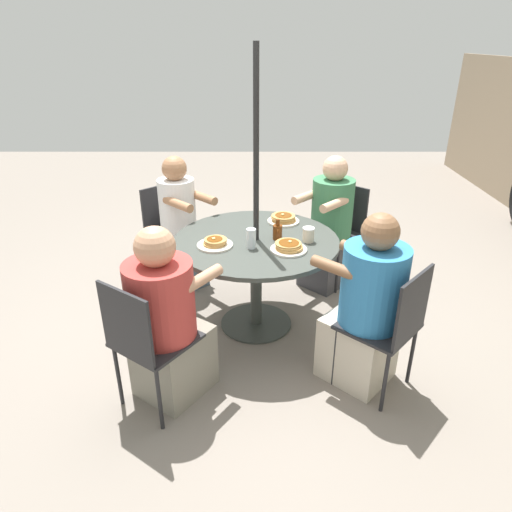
{
  "coord_description": "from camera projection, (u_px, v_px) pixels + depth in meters",
  "views": [
    {
      "loc": [
        3.01,
        0.0,
        2.03
      ],
      "look_at": [
        0.0,
        0.0,
        0.59
      ],
      "focal_mm": 32.0,
      "sensor_mm": 36.0,
      "label": 1
    }
  ],
  "objects": [
    {
      "name": "patio_table",
      "position": [
        256.0,
        253.0,
        3.32
      ],
      "size": [
        1.2,
        1.2,
        0.72
      ],
      "color": "#383D38",
      "rests_on": "ground"
    },
    {
      "name": "pancake_plate_c",
      "position": [
        215.0,
        243.0,
        3.15
      ],
      "size": [
        0.25,
        0.25,
        0.07
      ],
      "color": "silver",
      "rests_on": "patio_table"
    },
    {
      "name": "patio_chair_east",
      "position": [
        391.0,
        323.0,
        2.71
      ],
      "size": [
        0.58,
        0.58,
        0.86
      ],
      "rotation": [
        0.0,
        0.0,
        -3.89
      ],
      "color": "#232326",
      "rests_on": "ground"
    },
    {
      "name": "ground_plane",
      "position": [
        256.0,
        323.0,
        3.59
      ],
      "size": [
        12.0,
        12.0,
        0.0
      ],
      "primitive_type": "plane",
      "color": "gray"
    },
    {
      "name": "diner_west",
      "position": [
        180.0,
        228.0,
        3.94
      ],
      "size": [
        0.55,
        0.55,
        1.17
      ],
      "rotation": [
        0.0,
        0.0,
        -0.78
      ],
      "color": "slate",
      "rests_on": "ground"
    },
    {
      "name": "patio_chair_south",
      "position": [
        340.0,
        227.0,
        4.09
      ],
      "size": [
        0.58,
        0.58,
        0.86
      ],
      "rotation": [
        0.0,
        0.0,
        -2.33
      ],
      "color": "#232326",
      "rests_on": "ground"
    },
    {
      "name": "umbrella_pole",
      "position": [
        256.0,
        202.0,
        3.15
      ],
      "size": [
        0.04,
        0.04,
        2.02
      ],
      "primitive_type": "cylinder",
      "color": "black",
      "rests_on": "ground"
    },
    {
      "name": "diner_east",
      "position": [
        366.0,
        310.0,
        2.8
      ],
      "size": [
        0.6,
        0.61,
        1.16
      ],
      "rotation": [
        0.0,
        0.0,
        -3.89
      ],
      "color": "beige",
      "rests_on": "ground"
    },
    {
      "name": "coffee_cup",
      "position": [
        308.0,
        235.0,
        3.22
      ],
      "size": [
        0.08,
        0.08,
        0.1
      ],
      "color": "beige",
      "rests_on": "patio_table"
    },
    {
      "name": "syrup_bottle",
      "position": [
        277.0,
        231.0,
        3.25
      ],
      "size": [
        0.09,
        0.07,
        0.15
      ],
      "color": "#602D0F",
      "rests_on": "patio_table"
    },
    {
      "name": "diner_north",
      "position": [
        166.0,
        324.0,
        2.69
      ],
      "size": [
        0.61,
        0.59,
        1.13
      ],
      "rotation": [
        0.0,
        0.0,
        0.96
      ],
      "color": "gray",
      "rests_on": "ground"
    },
    {
      "name": "diner_south",
      "position": [
        329.0,
        229.0,
        3.96
      ],
      "size": [
        0.59,
        0.58,
        1.17
      ],
      "rotation": [
        0.0,
        0.0,
        -2.33
      ],
      "color": "#3D3D42",
      "rests_on": "ground"
    },
    {
      "name": "drinking_glass_a",
      "position": [
        251.0,
        238.0,
        3.11
      ],
      "size": [
        0.07,
        0.07,
        0.14
      ],
      "primitive_type": "cylinder",
      "color": "silver",
      "rests_on": "patio_table"
    },
    {
      "name": "patio_chair_west",
      "position": [
        170.0,
        228.0,
        4.07
      ],
      "size": [
        0.58,
        0.58,
        0.86
      ],
      "rotation": [
        0.0,
        0.0,
        -0.78
      ],
      "color": "#232326",
      "rests_on": "ground"
    },
    {
      "name": "patio_chair_north",
      "position": [
        145.0,
        339.0,
        2.57
      ],
      "size": [
        0.57,
        0.57,
        0.86
      ],
      "rotation": [
        0.0,
        0.0,
        0.96
      ],
      "color": "#232326",
      "rests_on": "ground"
    },
    {
      "name": "pancake_plate_b",
      "position": [
        289.0,
        247.0,
        3.09
      ],
      "size": [
        0.25,
        0.25,
        0.07
      ],
      "color": "silver",
      "rests_on": "patio_table"
    },
    {
      "name": "pancake_plate_a",
      "position": [
        283.0,
        219.0,
        3.56
      ],
      "size": [
        0.25,
        0.25,
        0.07
      ],
      "color": "silver",
      "rests_on": "patio_table"
    }
  ]
}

